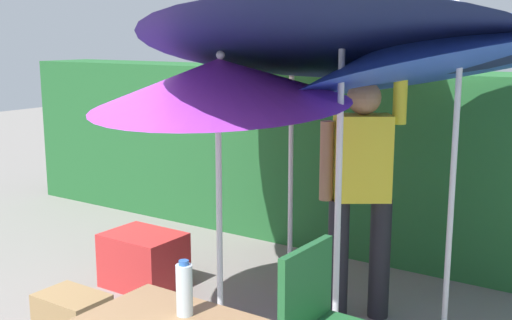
{
  "coord_description": "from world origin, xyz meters",
  "views": [
    {
      "loc": [
        2.23,
        -2.99,
        1.88
      ],
      "look_at": [
        0.0,
        0.3,
        1.1
      ],
      "focal_mm": 44.71,
      "sensor_mm": 36.0,
      "label": 1
    }
  ],
  "objects_px": {
    "crate_cardboard": "(73,318)",
    "umbrella_navy": "(335,14)",
    "umbrella_rainbow": "(296,3)",
    "umbrella_yellow": "(458,38)",
    "bottle_water": "(184,289)",
    "cooler_box": "(144,260)",
    "person_vendor": "(361,182)",
    "umbrella_orange": "(219,82)"
  },
  "relations": [
    {
      "from": "umbrella_orange",
      "to": "umbrella_navy",
      "type": "relative_size",
      "value": 0.74
    },
    {
      "from": "umbrella_yellow",
      "to": "bottle_water",
      "type": "relative_size",
      "value": 9.58
    },
    {
      "from": "umbrella_orange",
      "to": "umbrella_yellow",
      "type": "bearing_deg",
      "value": 35.4
    },
    {
      "from": "cooler_box",
      "to": "crate_cardboard",
      "type": "relative_size",
      "value": 1.32
    },
    {
      "from": "umbrella_yellow",
      "to": "cooler_box",
      "type": "distance_m",
      "value": 2.75
    },
    {
      "from": "cooler_box",
      "to": "umbrella_rainbow",
      "type": "bearing_deg",
      "value": 33.58
    },
    {
      "from": "umbrella_navy",
      "to": "person_vendor",
      "type": "distance_m",
      "value": 1.24
    },
    {
      "from": "umbrella_yellow",
      "to": "cooler_box",
      "type": "xyz_separation_m",
      "value": [
        -2.16,
        -0.38,
        -1.66
      ]
    },
    {
      "from": "umbrella_orange",
      "to": "umbrella_yellow",
      "type": "distance_m",
      "value": 1.38
    },
    {
      "from": "crate_cardboard",
      "to": "bottle_water",
      "type": "distance_m",
      "value": 1.61
    },
    {
      "from": "umbrella_orange",
      "to": "crate_cardboard",
      "type": "distance_m",
      "value": 1.73
    },
    {
      "from": "umbrella_rainbow",
      "to": "umbrella_yellow",
      "type": "xyz_separation_m",
      "value": [
        1.22,
        -0.25,
        -0.24
      ]
    },
    {
      "from": "umbrella_navy",
      "to": "cooler_box",
      "type": "xyz_separation_m",
      "value": [
        -1.69,
        0.23,
        -1.78
      ]
    },
    {
      "from": "person_vendor",
      "to": "cooler_box",
      "type": "distance_m",
      "value": 1.79
    },
    {
      "from": "umbrella_navy",
      "to": "cooler_box",
      "type": "bearing_deg",
      "value": 172.22
    },
    {
      "from": "umbrella_rainbow",
      "to": "umbrella_yellow",
      "type": "relative_size",
      "value": 1.07
    },
    {
      "from": "crate_cardboard",
      "to": "bottle_water",
      "type": "xyz_separation_m",
      "value": [
        1.36,
        -0.51,
        0.68
      ]
    },
    {
      "from": "umbrella_rainbow",
      "to": "cooler_box",
      "type": "relative_size",
      "value": 4.3
    },
    {
      "from": "umbrella_rainbow",
      "to": "person_vendor",
      "type": "distance_m",
      "value": 1.34
    },
    {
      "from": "umbrella_rainbow",
      "to": "person_vendor",
      "type": "xyz_separation_m",
      "value": [
        0.63,
        -0.21,
        -1.17
      ]
    },
    {
      "from": "umbrella_yellow",
      "to": "crate_cardboard",
      "type": "bearing_deg",
      "value": -145.8
    },
    {
      "from": "umbrella_yellow",
      "to": "umbrella_navy",
      "type": "relative_size",
      "value": 0.93
    },
    {
      "from": "umbrella_yellow",
      "to": "crate_cardboard",
      "type": "distance_m",
      "value": 2.86
    },
    {
      "from": "umbrella_orange",
      "to": "umbrella_yellow",
      "type": "xyz_separation_m",
      "value": [
        1.11,
        0.79,
        0.25
      ]
    },
    {
      "from": "bottle_water",
      "to": "crate_cardboard",
      "type": "bearing_deg",
      "value": 159.38
    },
    {
      "from": "bottle_water",
      "to": "person_vendor",
      "type": "bearing_deg",
      "value": 91.6
    },
    {
      "from": "crate_cardboard",
      "to": "bottle_water",
      "type": "bearing_deg",
      "value": -20.62
    },
    {
      "from": "umbrella_rainbow",
      "to": "bottle_water",
      "type": "distance_m",
      "value": 2.5
    },
    {
      "from": "person_vendor",
      "to": "crate_cardboard",
      "type": "distance_m",
      "value": 2.02
    },
    {
      "from": "person_vendor",
      "to": "crate_cardboard",
      "type": "xyz_separation_m",
      "value": [
        -1.31,
        -1.33,
        -0.78
      ]
    },
    {
      "from": "crate_cardboard",
      "to": "umbrella_navy",
      "type": "bearing_deg",
      "value": 25.34
    },
    {
      "from": "person_vendor",
      "to": "crate_cardboard",
      "type": "bearing_deg",
      "value": -134.68
    },
    {
      "from": "umbrella_yellow",
      "to": "umbrella_rainbow",
      "type": "bearing_deg",
      "value": 168.6
    },
    {
      "from": "umbrella_orange",
      "to": "umbrella_yellow",
      "type": "height_order",
      "value": "umbrella_yellow"
    },
    {
      "from": "umbrella_rainbow",
      "to": "crate_cardboard",
      "type": "bearing_deg",
      "value": -113.83
    },
    {
      "from": "umbrella_navy",
      "to": "bottle_water",
      "type": "distance_m",
      "value": 1.66
    },
    {
      "from": "umbrella_orange",
      "to": "bottle_water",
      "type": "distance_m",
      "value": 1.4
    },
    {
      "from": "umbrella_navy",
      "to": "person_vendor",
      "type": "relative_size",
      "value": 1.31
    },
    {
      "from": "umbrella_yellow",
      "to": "person_vendor",
      "type": "bearing_deg",
      "value": 176.24
    },
    {
      "from": "umbrella_yellow",
      "to": "person_vendor",
      "type": "distance_m",
      "value": 1.1
    },
    {
      "from": "umbrella_yellow",
      "to": "bottle_water",
      "type": "distance_m",
      "value": 2.14
    },
    {
      "from": "umbrella_rainbow",
      "to": "umbrella_navy",
      "type": "distance_m",
      "value": 1.14
    }
  ]
}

